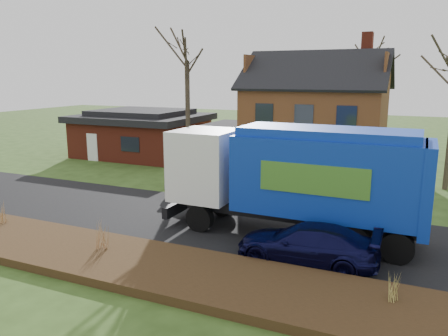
% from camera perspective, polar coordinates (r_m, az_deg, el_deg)
% --- Properties ---
extents(ground, '(120.00, 120.00, 0.00)m').
position_cam_1_polar(ground, '(19.84, -2.87, -6.88)').
color(ground, '#2D4517').
rests_on(ground, ground).
extents(road, '(80.00, 7.00, 0.02)m').
position_cam_1_polar(road, '(19.84, -2.87, -6.85)').
color(road, black).
rests_on(road, ground).
extents(mulch_verge, '(80.00, 3.50, 0.30)m').
position_cam_1_polar(mulch_verge, '(15.57, -11.86, -12.01)').
color(mulch_verge, black).
rests_on(mulch_verge, ground).
extents(main_house, '(12.95, 8.95, 9.26)m').
position_cam_1_polar(main_house, '(31.54, 11.07, 7.44)').
color(main_house, beige).
rests_on(main_house, ground).
extents(ranch_house, '(9.80, 8.20, 3.70)m').
position_cam_1_polar(ranch_house, '(36.41, -10.64, 4.54)').
color(ranch_house, maroon).
rests_on(ranch_house, ground).
extents(garbage_truck, '(10.46, 2.94, 4.47)m').
position_cam_1_polar(garbage_truck, '(17.54, 9.61, -0.83)').
color(garbage_truck, black).
rests_on(garbage_truck, ground).
extents(silver_sedan, '(5.48, 3.12, 1.71)m').
position_cam_1_polar(silver_sedan, '(23.77, -1.21, -1.54)').
color(silver_sedan, '#AAAEB2').
rests_on(silver_sedan, ground).
extents(navy_wagon, '(4.90, 2.06, 1.41)m').
position_cam_1_polar(navy_wagon, '(15.58, 10.76, -9.73)').
color(navy_wagon, black).
rests_on(navy_wagon, ground).
extents(tree_front_west, '(3.42, 3.42, 10.15)m').
position_cam_1_polar(tree_front_west, '(28.65, -4.91, 15.86)').
color(tree_front_west, '#3A2F22').
rests_on(tree_front_west, ground).
extents(tree_back, '(3.33, 3.33, 10.56)m').
position_cam_1_polar(tree_back, '(38.23, 19.12, 14.94)').
color(tree_back, '#392F22').
rests_on(tree_back, ground).
extents(grass_clump_mid, '(0.38, 0.31, 1.07)m').
position_cam_1_polar(grass_clump_mid, '(16.43, -15.47, -8.33)').
color(grass_clump_mid, '#A17347').
rests_on(grass_clump_mid, mulch_verge).
extents(grass_clump_east, '(0.33, 0.27, 0.83)m').
position_cam_1_polar(grass_clump_east, '(13.36, 21.51, -14.18)').
color(grass_clump_east, '#A59548').
rests_on(grass_clump_east, mulch_verge).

